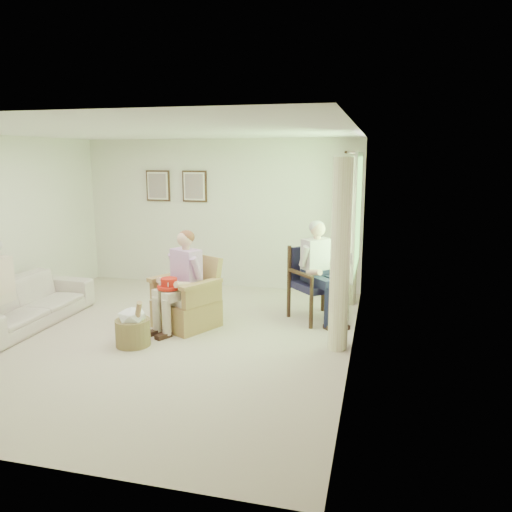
{
  "coord_description": "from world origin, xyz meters",
  "views": [
    {
      "loc": [
        2.77,
        -5.64,
        2.31
      ],
      "look_at": [
        1.24,
        0.44,
        1.05
      ],
      "focal_mm": 35.0,
      "sensor_mm": 36.0,
      "label": 1
    }
  ],
  "objects_px": {
    "wicker_armchair": "(187,304)",
    "person_dark": "(318,264)",
    "hatbox": "(133,326)",
    "red_hat": "(169,284)",
    "wood_armchair": "(319,280)",
    "sofa": "(25,303)",
    "person_wicker": "(183,275)"
  },
  "relations": [
    {
      "from": "person_dark",
      "to": "wood_armchair",
      "type": "bearing_deg",
      "value": 47.38
    },
    {
      "from": "person_wicker",
      "to": "person_dark",
      "type": "distance_m",
      "value": 1.87
    },
    {
      "from": "person_dark",
      "to": "red_hat",
      "type": "distance_m",
      "value": 2.06
    },
    {
      "from": "wood_armchair",
      "to": "hatbox",
      "type": "height_order",
      "value": "wood_armchair"
    },
    {
      "from": "wicker_armchair",
      "to": "person_dark",
      "type": "distance_m",
      "value": 1.89
    },
    {
      "from": "sofa",
      "to": "hatbox",
      "type": "distance_m",
      "value": 1.85
    },
    {
      "from": "person_wicker",
      "to": "hatbox",
      "type": "height_order",
      "value": "person_wicker"
    },
    {
      "from": "wicker_armchair",
      "to": "wood_armchair",
      "type": "relative_size",
      "value": 0.94
    },
    {
      "from": "wicker_armchair",
      "to": "hatbox",
      "type": "xyz_separation_m",
      "value": [
        -0.38,
        -0.85,
        -0.06
      ]
    },
    {
      "from": "wood_armchair",
      "to": "person_wicker",
      "type": "bearing_deg",
      "value": 166.24
    },
    {
      "from": "wood_armchair",
      "to": "sofa",
      "type": "bearing_deg",
      "value": 156.08
    },
    {
      "from": "red_hat",
      "to": "person_dark",
      "type": "bearing_deg",
      "value": 27.48
    },
    {
      "from": "wicker_armchair",
      "to": "person_dark",
      "type": "height_order",
      "value": "person_dark"
    },
    {
      "from": "hatbox",
      "to": "sofa",
      "type": "bearing_deg",
      "value": 169.54
    },
    {
      "from": "wicker_armchair",
      "to": "red_hat",
      "type": "xyz_separation_m",
      "value": [
        -0.12,
        -0.31,
        0.36
      ]
    },
    {
      "from": "hatbox",
      "to": "wicker_armchair",
      "type": "bearing_deg",
      "value": 65.63
    },
    {
      "from": "wicker_armchair",
      "to": "wood_armchair",
      "type": "height_order",
      "value": "wood_armchair"
    },
    {
      "from": "wicker_armchair",
      "to": "hatbox",
      "type": "distance_m",
      "value": 0.93
    },
    {
      "from": "sofa",
      "to": "red_hat",
      "type": "bearing_deg",
      "value": -84.43
    },
    {
      "from": "wood_armchair",
      "to": "hatbox",
      "type": "bearing_deg",
      "value": 175.83
    },
    {
      "from": "person_dark",
      "to": "sofa",
      "type": "bearing_deg",
      "value": 153.82
    },
    {
      "from": "sofa",
      "to": "person_dark",
      "type": "distance_m",
      "value": 4.1
    },
    {
      "from": "person_wicker",
      "to": "red_hat",
      "type": "relative_size",
      "value": 4.18
    },
    {
      "from": "red_hat",
      "to": "hatbox",
      "type": "distance_m",
      "value": 0.73
    },
    {
      "from": "red_hat",
      "to": "sofa",
      "type": "bearing_deg",
      "value": -174.43
    },
    {
      "from": "hatbox",
      "to": "red_hat",
      "type": "bearing_deg",
      "value": 63.96
    },
    {
      "from": "person_dark",
      "to": "red_hat",
      "type": "bearing_deg",
      "value": 164.87
    },
    {
      "from": "sofa",
      "to": "person_wicker",
      "type": "height_order",
      "value": "person_wicker"
    },
    {
      "from": "wood_armchair",
      "to": "hatbox",
      "type": "xyz_separation_m",
      "value": [
        -2.08,
        -1.66,
        -0.32
      ]
    },
    {
      "from": "wood_armchair",
      "to": "red_hat",
      "type": "distance_m",
      "value": 2.14
    },
    {
      "from": "wicker_armchair",
      "to": "sofa",
      "type": "relative_size",
      "value": 0.45
    },
    {
      "from": "person_wicker",
      "to": "wicker_armchair",
      "type": "bearing_deg",
      "value": 117.54
    }
  ]
}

